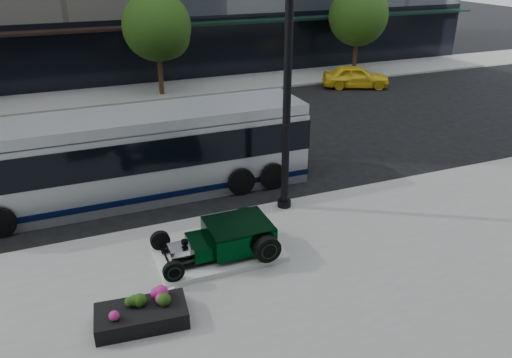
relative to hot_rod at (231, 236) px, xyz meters
name	(u,v)px	position (x,y,z in m)	size (l,w,h in m)	color
ground	(213,188)	(0.87, 4.43, -0.70)	(120.00, 120.00, 0.00)	black
sidewalk_far	(142,92)	(0.87, 18.43, -0.64)	(70.00, 4.00, 0.12)	gray
street_trees	(159,29)	(2.02, 17.50, 3.07)	(29.80, 3.80, 5.70)	black
display_plinth	(220,255)	(-0.33, 0.00, -0.50)	(3.40, 1.80, 0.15)	silver
hot_rod	(231,236)	(0.00, 0.00, 0.00)	(3.22, 2.00, 0.81)	black
info_plaque	(169,296)	(-2.04, -1.30, -0.45)	(0.45, 0.37, 0.31)	silver
lamppost	(287,95)	(2.57, 2.05, 3.15)	(0.44, 0.44, 8.07)	black
flower_planter	(141,315)	(-2.79, -1.88, -0.34)	(2.12, 1.21, 0.66)	black
transit_bus	(133,155)	(-1.73, 4.95, 0.79)	(12.12, 2.88, 2.92)	#A8ADB2
white_sedan	(238,136)	(2.99, 7.57, -0.04)	(1.83, 4.51, 1.31)	white
yellow_taxi	(356,77)	(13.37, 14.85, -0.01)	(1.62, 4.03, 1.37)	yellow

